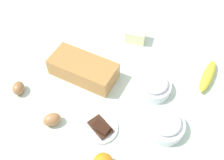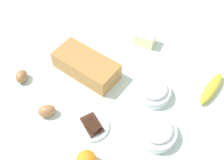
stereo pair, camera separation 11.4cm
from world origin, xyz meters
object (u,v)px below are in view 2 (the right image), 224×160
Objects in this scene: flour_bowl at (156,131)px; chocolate_plate at (92,126)px; sugar_bowl at (153,91)px; orange_fruit at (87,160)px; egg_near_butter at (47,111)px; egg_beside_bowl at (22,76)px; banana at (211,88)px; loaf_pan at (86,65)px; butter_block at (145,39)px.

flour_bowl is 0.24m from chocolate_plate.
sugar_bowl is (-0.13, 0.13, -0.00)m from flour_bowl.
chocolate_plate is (-0.05, -0.27, -0.02)m from sugar_bowl.
orange_fruit reaches higher than egg_near_butter.
sugar_bowl is at bearing 38.95° from egg_beside_bowl.
flour_bowl reaches higher than banana.
butter_block is (0.05, 0.31, -0.01)m from loaf_pan.
sugar_bowl is (0.28, 0.12, -0.01)m from loaf_pan.
egg_beside_bowl is at bearing -136.91° from banana.
egg_near_butter is at bearing -150.47° from chocolate_plate.
banana is (0.02, 0.32, -0.01)m from flour_bowl.
sugar_bowl is at bearing -41.09° from butter_block.
loaf_pan is 0.41m from flour_bowl.
sugar_bowl is at bearing 11.99° from loaf_pan.
sugar_bowl is 0.55m from egg_beside_bowl.
loaf_pan is at bearing 178.58° from flour_bowl.
butter_block is (-0.23, 0.20, -0.00)m from sugar_bowl.
butter_block is at bearing 110.14° from chocolate_plate.
egg_near_butter is 0.21m from egg_beside_bowl.
loaf_pan is 0.28m from chocolate_plate.
sugar_bowl is 2.30× the size of egg_beside_bowl.
butter_block reaches higher than chocolate_plate.
egg_near_butter is (-0.36, -0.56, 0.00)m from banana.
loaf_pan reaches higher than orange_fruit.
egg_beside_bowl is at bearing -169.19° from chocolate_plate.
butter_block reaches higher than egg_beside_bowl.
sugar_bowl is 0.28m from chocolate_plate.
egg_beside_bowl is (-0.21, 0.02, -0.00)m from egg_near_butter.
orange_fruit is 0.78× the size of butter_block.
banana is 0.66m from egg_near_butter.
sugar_bowl is at bearing 59.60° from egg_near_butter.
sugar_bowl reaches higher than egg_near_butter.
butter_block is at bearing 115.31° from orange_fruit.
loaf_pan reaches higher than egg_beside_bowl.
egg_beside_bowl is at bearing -133.69° from loaf_pan.
egg_near_butter is at bearing -5.14° from egg_beside_bowl.
banana is (0.15, 0.19, -0.01)m from sugar_bowl.
loaf_pan is 0.26m from egg_near_butter.
loaf_pan is 0.53m from banana.
flour_bowl reaches higher than sugar_bowl.
sugar_bowl is 1.10× the size of chocolate_plate.
loaf_pan is 2.30× the size of chocolate_plate.
chocolate_plate is at bearing -101.18° from sugar_bowl.
flour_bowl is 0.48m from butter_block.
sugar_bowl is 0.76× the size of banana.
flour_bowl is at bearing -42.22° from butter_block.
egg_near_butter is at bearing -123.00° from banana.
loaf_pan is at bearing -157.37° from sugar_bowl.
banana is 0.79m from egg_beside_bowl.
banana is at bearing 86.77° from flour_bowl.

